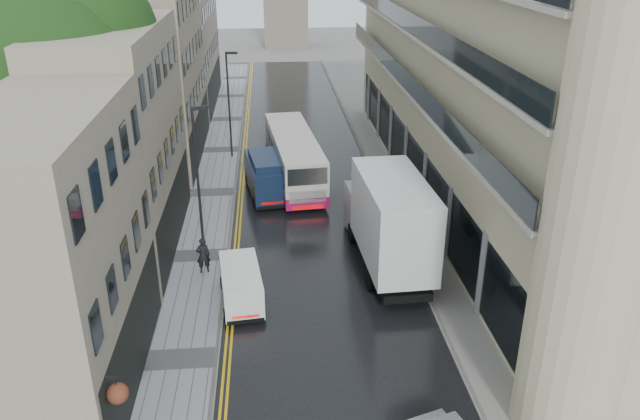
{
  "coord_description": "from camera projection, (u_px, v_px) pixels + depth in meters",
  "views": [
    {
      "loc": [
        -2.24,
        -8.76,
        14.97
      ],
      "look_at": [
        0.01,
        18.0,
        2.92
      ],
      "focal_mm": 35.0,
      "sensor_mm": 36.0,
      "label": 1
    }
  ],
  "objects": [
    {
      "name": "navy_van",
      "position": [
        255.0,
        187.0,
        36.24
      ],
      "size": [
        2.87,
        5.55,
        2.7
      ],
      "primitive_type": null,
      "rotation": [
        0.0,
        0.0,
        0.15
      ],
      "color": "#0E1C34",
      "rests_on": "road"
    },
    {
      "name": "cream_bus",
      "position": [
        282.0,
        176.0,
        37.36
      ],
      "size": [
        3.59,
        11.37,
        3.05
      ],
      "primitive_type": null,
      "rotation": [
        0.0,
        0.0,
        0.1
      ],
      "color": "beige",
      "rests_on": "road"
    },
    {
      "name": "lamp_post_near",
      "position": [
        198.0,
        182.0,
        30.27
      ],
      "size": [
        0.84,
        0.49,
        7.38
      ],
      "primitive_type": null,
      "rotation": [
        0.0,
        0.0,
        0.39
      ],
      "color": "black",
      "rests_on": "left_sidewalk"
    },
    {
      "name": "lamp_post_far",
      "position": [
        229.0,
        106.0,
        43.41
      ],
      "size": [
        0.84,
        0.26,
        7.39
      ],
      "primitive_type": null,
      "rotation": [
        0.0,
        0.0,
        -0.09
      ],
      "color": "black",
      "rests_on": "left_sidewalk"
    },
    {
      "name": "modern_block",
      "position": [
        487.0,
        83.0,
        35.82
      ],
      "size": [
        8.0,
        40.0,
        14.0
      ],
      "primitive_type": null,
      "color": "#B7AE88",
      "rests_on": "ground"
    },
    {
      "name": "tree_near",
      "position": [
        46.0,
        122.0,
        28.65
      ],
      "size": [
        10.56,
        10.56,
        13.89
      ],
      "primitive_type": null,
      "color": "black",
      "rests_on": "ground"
    },
    {
      "name": "old_shop_row",
      "position": [
        151.0,
        90.0,
        38.36
      ],
      "size": [
        4.5,
        56.0,
        12.0
      ],
      "primitive_type": null,
      "color": "gray",
      "rests_on": "ground"
    },
    {
      "name": "right_sidewalk",
      "position": [
        392.0,
        187.0,
        39.65
      ],
      "size": [
        1.8,
        85.0,
        0.12
      ],
      "primitive_type": "cube",
      "color": "slate",
      "rests_on": "ground"
    },
    {
      "name": "left_sidewalk",
      "position": [
        214.0,
        193.0,
        38.8
      ],
      "size": [
        2.7,
        85.0,
        0.12
      ],
      "primitive_type": "cube",
      "color": "gray",
      "rests_on": "ground"
    },
    {
      "name": "pedestrian",
      "position": [
        203.0,
        255.0,
        29.32
      ],
      "size": [
        0.74,
        0.57,
        1.8
      ],
      "primitive_type": "imported",
      "rotation": [
        0.0,
        0.0,
        3.38
      ],
      "color": "black",
      "rests_on": "left_sidewalk"
    },
    {
      "name": "tree_far",
      "position": [
        115.0,
        77.0,
        40.79
      ],
      "size": [
        9.24,
        9.24,
        12.46
      ],
      "primitive_type": null,
      "color": "black",
      "rests_on": "ground"
    },
    {
      "name": "road",
      "position": [
        307.0,
        191.0,
        39.26
      ],
      "size": [
        9.0,
        85.0,
        0.02
      ],
      "primitive_type": "cube",
      "color": "black",
      "rests_on": "ground"
    },
    {
      "name": "white_van",
      "position": [
        226.0,
        303.0,
        25.79
      ],
      "size": [
        2.06,
        3.97,
        1.72
      ],
      "primitive_type": null,
      "rotation": [
        0.0,
        0.0,
        0.12
      ],
      "color": "white",
      "rests_on": "road"
    },
    {
      "name": "white_lorry",
      "position": [
        371.0,
        242.0,
        27.51
      ],
      "size": [
        3.16,
        9.24,
        4.79
      ],
      "primitive_type": null,
      "rotation": [
        0.0,
        0.0,
        0.05
      ],
      "color": "silver",
      "rests_on": "road"
    }
  ]
}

